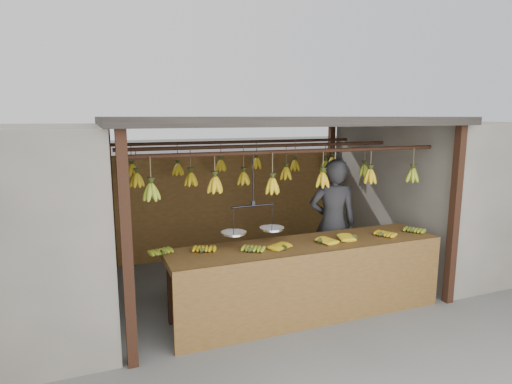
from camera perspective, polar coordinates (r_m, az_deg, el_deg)
name	(u,v)px	position (r m, az deg, el deg)	size (l,w,h in m)	color
ground	(263,282)	(6.42, 1.00, -11.95)	(80.00, 80.00, 0.00)	#5B5B57
stall	(255,146)	(6.27, -0.10, 6.09)	(4.30, 3.30, 2.40)	black
neighbor_right	(456,190)	(8.14, 25.15, 0.24)	(3.00, 3.00, 2.30)	slate
counter	(311,262)	(5.17, 7.35, -9.21)	(3.50, 0.77, 0.96)	brown
hanging_bananas	(264,173)	(6.00, 1.08, 2.52)	(3.61, 2.24, 0.37)	#92A523
balance_scale	(253,227)	(4.98, -0.39, -4.67)	(0.77, 0.31, 0.92)	black
vendor	(333,223)	(6.15, 10.17, -4.14)	(0.67, 0.44, 1.83)	#262628
bag_bundles	(331,192)	(8.16, 10.03, -0.04)	(0.08, 0.26, 1.23)	#1426BF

